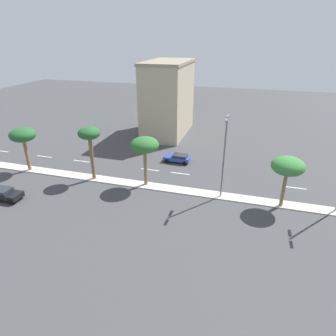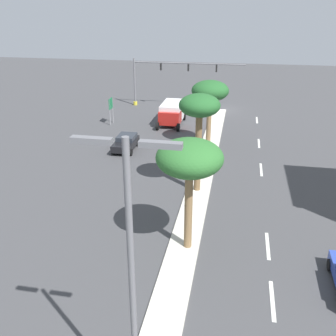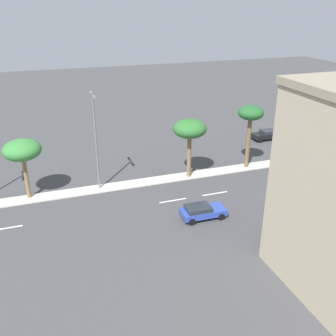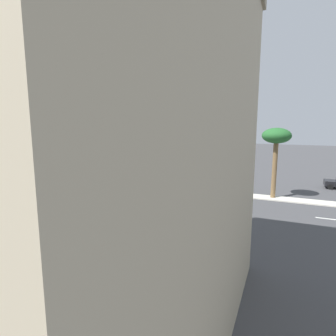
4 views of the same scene
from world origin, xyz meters
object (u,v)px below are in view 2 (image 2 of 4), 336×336
(traffic_signal_gantry, at_px, (163,76))
(palm_tree_inboard, at_px, (190,160))
(palm_tree_mid, at_px, (199,110))
(street_lamp_center, at_px, (131,271))
(sedan_black_rear, at_px, (126,142))
(directional_road_sign, at_px, (111,106))
(box_truck, at_px, (172,113))
(palm_tree_leading, at_px, (210,92))

(traffic_signal_gantry, bearing_deg, palm_tree_inboard, 103.93)
(palm_tree_mid, xyz_separation_m, street_lamp_center, (0.03, 17.38, -0.36))
(street_lamp_center, relative_size, sedan_black_rear, 2.60)
(directional_road_sign, bearing_deg, sedan_black_rear, 117.08)
(traffic_signal_gantry, distance_m, palm_tree_mid, 26.37)
(street_lamp_center, height_order, box_truck, street_lamp_center)
(traffic_signal_gantry, bearing_deg, box_truck, 108.80)
(directional_road_sign, bearing_deg, street_lamp_center, 109.86)
(traffic_signal_gantry, distance_m, directional_road_sign, 10.52)
(palm_tree_leading, bearing_deg, traffic_signal_gantry, -62.47)
(traffic_signal_gantry, relative_size, palm_tree_mid, 2.06)
(palm_tree_leading, distance_m, palm_tree_inboard, 17.97)
(directional_road_sign, relative_size, palm_tree_leading, 0.48)
(palm_tree_inboard, bearing_deg, street_lamp_center, 87.85)
(palm_tree_leading, relative_size, palm_tree_inboard, 0.97)
(sedan_black_rear, bearing_deg, box_truck, -107.01)
(palm_tree_mid, bearing_deg, palm_tree_leading, -89.32)
(palm_tree_mid, xyz_separation_m, box_truck, (4.98, -16.99, -4.96))
(sedan_black_rear, bearing_deg, palm_tree_mid, 135.86)
(palm_tree_mid, distance_m, palm_tree_inboard, 7.52)
(directional_road_sign, xyz_separation_m, palm_tree_mid, (-11.98, 15.69, 4.18))
(palm_tree_inboard, relative_size, box_truck, 1.11)
(directional_road_sign, xyz_separation_m, palm_tree_inboard, (-12.32, 23.16, 3.42))
(traffic_signal_gantry, distance_m, street_lamp_center, 43.23)
(street_lamp_center, bearing_deg, box_truck, -81.81)
(palm_tree_mid, height_order, street_lamp_center, street_lamp_center)
(street_lamp_center, bearing_deg, palm_tree_leading, -89.81)
(palm_tree_inboard, xyz_separation_m, sedan_black_rear, (8.19, -15.09, -4.81))
(directional_road_sign, relative_size, sedan_black_rear, 0.80)
(directional_road_sign, bearing_deg, palm_tree_leading, 156.32)
(palm_tree_mid, relative_size, sedan_black_rear, 1.91)
(palm_tree_inboard, distance_m, box_truck, 25.38)
(sedan_black_rear, bearing_deg, traffic_signal_gantry, -90.34)
(traffic_signal_gantry, bearing_deg, directional_road_sign, 65.82)
(palm_tree_leading, bearing_deg, palm_tree_mid, 90.68)
(traffic_signal_gantry, height_order, palm_tree_inboard, palm_tree_inboard)
(directional_road_sign, distance_m, box_truck, 7.16)
(directional_road_sign, distance_m, palm_tree_inboard, 26.45)
(sedan_black_rear, xyz_separation_m, box_truck, (-2.87, -9.37, 0.61))
(palm_tree_leading, xyz_separation_m, box_truck, (4.86, -6.50, -4.01))
(directional_road_sign, height_order, sedan_black_rear, directional_road_sign)
(traffic_signal_gantry, height_order, palm_tree_leading, palm_tree_leading)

